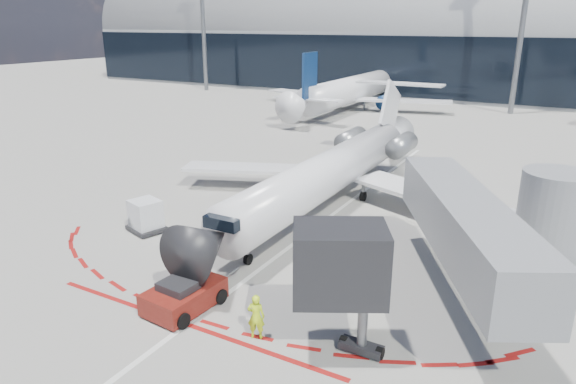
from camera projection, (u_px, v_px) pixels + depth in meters
The scene contains 12 objects.
ground at pixel (315, 228), 29.96m from camera, with size 260.00×260.00×0.00m, color gray.
apron_centerline at pixel (329, 217), 31.62m from camera, with size 0.25×40.00×0.01m, color silver.
apron_stop_bar at pixel (187, 324), 20.42m from camera, with size 14.00×0.25×0.01m, color maroon.
terminal_building at pixel (497, 41), 81.15m from camera, with size 150.00×24.15×24.00m.
jet_bridge at pixel (489, 229), 21.99m from camera, with size 10.03×15.20×4.90m.
light_mast_west at pixel (203, 15), 86.60m from camera, with size 0.70×0.70×25.00m, color slate.
light_mast_centre at pixel (524, 13), 63.51m from camera, with size 0.70×0.70×25.00m, color slate.
regional_jet at pixel (335, 168), 33.39m from camera, with size 23.21×28.62×7.17m.
pushback_tug at pixel (184, 295), 21.40m from camera, with size 2.46×5.29×1.36m.
ramp_worker at pixel (256, 316), 19.30m from camera, with size 0.67×0.44×1.83m, color #C5EE19.
uld_container at pixel (146, 216), 29.26m from camera, with size 2.39×2.20×1.86m.
bg_airliner_0 at pixel (354, 71), 70.20m from camera, with size 31.64×33.50×10.24m, color silver, non-canonical shape.
Camera 1 is at (12.15, -25.02, 11.45)m, focal length 32.00 mm.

